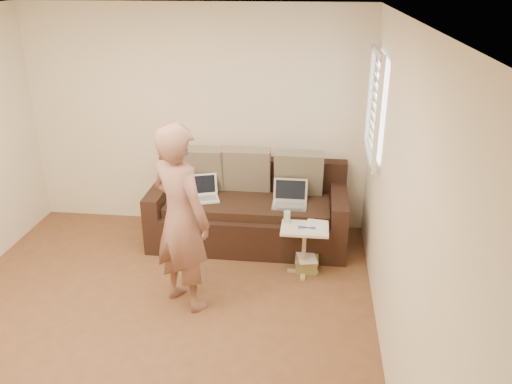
# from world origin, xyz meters

# --- Properties ---
(floor) EXTENTS (4.50, 4.50, 0.00)m
(floor) POSITION_xyz_m (0.00, 0.00, 0.00)
(floor) COLOR brown
(floor) RESTS_ON ground
(ceiling) EXTENTS (4.50, 4.50, 0.00)m
(ceiling) POSITION_xyz_m (0.00, 0.00, 2.60)
(ceiling) COLOR white
(ceiling) RESTS_ON wall_back
(wall_back) EXTENTS (4.00, 0.00, 4.00)m
(wall_back) POSITION_xyz_m (0.00, 2.25, 1.30)
(wall_back) COLOR beige
(wall_back) RESTS_ON ground
(wall_right) EXTENTS (0.00, 4.50, 4.50)m
(wall_right) POSITION_xyz_m (2.00, 0.00, 1.30)
(wall_right) COLOR beige
(wall_right) RESTS_ON ground
(window_blinds) EXTENTS (0.12, 0.88, 1.08)m
(window_blinds) POSITION_xyz_m (1.95, 1.50, 1.70)
(window_blinds) COLOR white
(window_blinds) RESTS_ON wall_right
(sofa) EXTENTS (2.20, 0.95, 0.85)m
(sofa) POSITION_xyz_m (0.67, 1.77, 0.42)
(sofa) COLOR black
(sofa) RESTS_ON ground
(pillow_left) EXTENTS (0.55, 0.29, 0.57)m
(pillow_left) POSITION_xyz_m (0.07, 1.99, 0.79)
(pillow_left) COLOR #695E4D
(pillow_left) RESTS_ON sofa
(pillow_mid) EXTENTS (0.55, 0.27, 0.57)m
(pillow_mid) POSITION_xyz_m (0.62, 2.01, 0.79)
(pillow_mid) COLOR #6A5F4C
(pillow_mid) RESTS_ON sofa
(pillow_right) EXTENTS (0.55, 0.28, 0.57)m
(pillow_right) POSITION_xyz_m (1.22, 1.97, 0.79)
(pillow_right) COLOR #695E4D
(pillow_right) RESTS_ON sofa
(laptop_silver) EXTENTS (0.38, 0.27, 0.25)m
(laptop_silver) POSITION_xyz_m (1.14, 1.65, 0.52)
(laptop_silver) COLOR #B7BABC
(laptop_silver) RESTS_ON sofa
(laptop_white) EXTENTS (0.42, 0.36, 0.26)m
(laptop_white) POSITION_xyz_m (0.16, 1.71, 0.52)
(laptop_white) COLOR white
(laptop_white) RESTS_ON sofa
(person) EXTENTS (0.77, 0.72, 1.76)m
(person) POSITION_xyz_m (0.23, 0.51, 0.88)
(person) COLOR brown
(person) RESTS_ON ground
(side_table) EXTENTS (0.48, 0.33, 0.52)m
(side_table) POSITION_xyz_m (1.32, 1.15, 0.26)
(side_table) COLOR silver
(side_table) RESTS_ON ground
(drinking_glass) EXTENTS (0.07, 0.07, 0.12)m
(drinking_glass) POSITION_xyz_m (1.14, 1.25, 0.58)
(drinking_glass) COLOR silver
(drinking_glass) RESTS_ON side_table
(scissors) EXTENTS (0.19, 0.11, 0.02)m
(scissors) POSITION_xyz_m (1.34, 1.13, 0.53)
(scissors) COLOR silver
(scissors) RESTS_ON side_table
(paper_on_table) EXTENTS (0.25, 0.33, 0.00)m
(paper_on_table) POSITION_xyz_m (1.43, 1.19, 0.53)
(paper_on_table) COLOR white
(paper_on_table) RESTS_ON side_table
(striped_box) EXTENTS (0.24, 0.24, 0.15)m
(striped_box) POSITION_xyz_m (1.36, 1.20, 0.08)
(striped_box) COLOR orange
(striped_box) RESTS_ON ground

